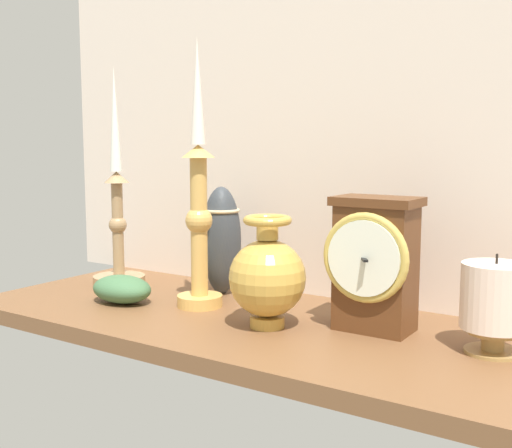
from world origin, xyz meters
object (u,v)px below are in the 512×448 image
candlestick_tall_left (118,221)px  candlestick_tall_center (199,207)px  pillar_candle_front (495,302)px  tall_ceramic_vase (222,240)px  brass_vase_bulbous (267,276)px  mantel_clock (374,262)px

candlestick_tall_left → candlestick_tall_center: 22.24cm
candlestick_tall_left → pillar_candle_front: size_ratio=3.14×
candlestick_tall_center → tall_ceramic_vase: candlestick_tall_center is taller
candlestick_tall_left → brass_vase_bulbous: candlestick_tall_left is taller
candlestick_tall_center → brass_vase_bulbous: 17.68cm
candlestick_tall_center → brass_vase_bulbous: bearing=-14.2°
candlestick_tall_center → pillar_candle_front: 45.15cm
candlestick_tall_center → tall_ceramic_vase: size_ratio=2.26×
pillar_candle_front → tall_ceramic_vase: (-46.28, 6.67, 2.94)cm
candlestick_tall_left → candlestick_tall_center: size_ratio=0.94×
candlestick_tall_center → pillar_candle_front: (44.12, 2.08, -9.35)cm
mantel_clock → brass_vase_bulbous: mantel_clock is taller
candlestick_tall_left → pillar_candle_front: candlestick_tall_left is taller
pillar_candle_front → brass_vase_bulbous: bearing=-168.6°
mantel_clock → pillar_candle_front: size_ratio=1.49×
tall_ceramic_vase → candlestick_tall_center: bearing=-76.1°
candlestick_tall_center → brass_vase_bulbous: candlestick_tall_center is taller
pillar_candle_front → candlestick_tall_left: bearing=178.6°
brass_vase_bulbous → mantel_clock: bearing=26.5°
mantel_clock → candlestick_tall_left: bearing=178.9°
candlestick_tall_left → tall_ceramic_vase: candlestick_tall_left is taller
candlestick_tall_left → pillar_candle_front: bearing=-1.4°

